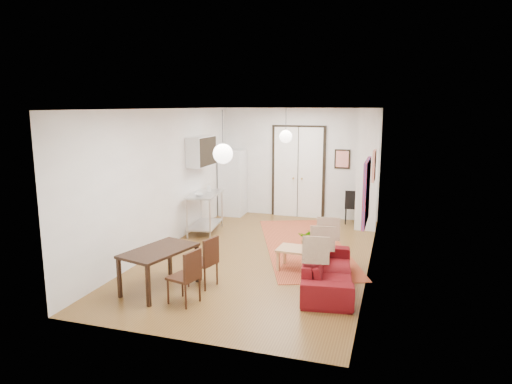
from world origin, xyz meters
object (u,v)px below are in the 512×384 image
(coffee_table, at_px, (303,252))
(sofa, at_px, (328,270))
(dining_chair_far, at_px, (186,270))
(kitchen_counter, at_px, (205,207))
(fridge, at_px, (233,183))
(dining_chair_near, at_px, (204,256))
(black_side_chair, at_px, (353,203))
(dining_table, at_px, (159,254))

(coffee_table, bearing_deg, sofa, -48.89)
(coffee_table, relative_size, dining_chair_far, 1.12)
(kitchen_counter, height_order, fridge, fridge)
(sofa, height_order, dining_chair_near, dining_chair_near)
(dining_chair_near, height_order, black_side_chair, black_side_chair)
(kitchen_counter, xyz_separation_m, fridge, (0.00, 1.89, 0.28))
(dining_chair_far, bearing_deg, dining_table, -99.56)
(kitchen_counter, bearing_deg, dining_chair_near, -74.71)
(coffee_table, distance_m, dining_chair_far, 2.32)
(dining_chair_far, bearing_deg, fridge, -152.67)
(coffee_table, relative_size, fridge, 0.53)
(sofa, distance_m, dining_chair_near, 2.06)
(kitchen_counter, bearing_deg, black_side_chair, 23.25)
(coffee_table, distance_m, kitchen_counter, 3.28)
(sofa, distance_m, fridge, 5.46)
(dining_chair_near, xyz_separation_m, black_side_chair, (1.98, 4.91, 0.02))
(sofa, height_order, coffee_table, sofa)
(coffee_table, bearing_deg, kitchen_counter, 146.07)
(coffee_table, relative_size, dining_chair_near, 1.12)
(fridge, distance_m, dining_chair_near, 5.00)
(sofa, bearing_deg, coffee_table, 33.11)
(dining_chair_near, distance_m, black_side_chair, 5.29)
(kitchen_counter, distance_m, black_side_chair, 3.80)
(black_side_chair, bearing_deg, fridge, -3.24)
(dining_table, height_order, dining_chair_far, dining_chair_far)
(kitchen_counter, distance_m, dining_table, 3.43)
(dining_table, bearing_deg, dining_chair_near, 35.80)
(sofa, xyz_separation_m, dining_chair_far, (-1.99, -1.19, 0.19))
(fridge, height_order, dining_table, fridge)
(dining_chair_near, bearing_deg, dining_table, -39.75)
(dining_chair_near, relative_size, black_side_chair, 0.97)
(fridge, bearing_deg, dining_chair_near, -76.50)
(sofa, height_order, black_side_chair, black_side_chair)
(fridge, bearing_deg, black_side_chair, 0.26)
(fridge, xyz_separation_m, black_side_chair, (3.25, 0.08, -0.38))
(coffee_table, distance_m, dining_table, 2.58)
(dining_table, bearing_deg, black_side_chair, 64.20)
(kitchen_counter, bearing_deg, dining_chair_far, -78.84)
(fridge, xyz_separation_m, dining_table, (0.66, -5.26, -0.28))
(kitchen_counter, xyz_separation_m, dining_table, (0.66, -3.37, -0.00))
(coffee_table, height_order, dining_chair_near, dining_chair_near)
(sofa, distance_m, dining_chair_far, 2.33)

